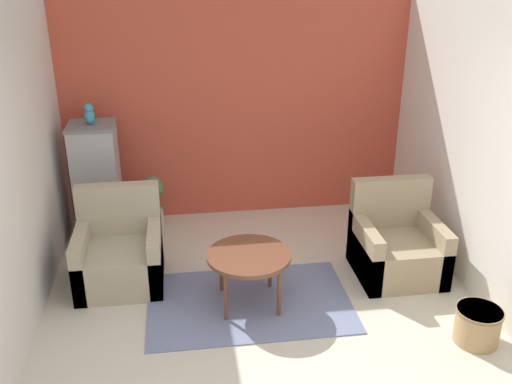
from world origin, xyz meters
TOP-DOWN VIEW (x-y plane):
  - wall_back_accent at (0.00, 3.17)m, footprint 4.08×0.06m
  - wall_left at (-2.01, 1.57)m, footprint 0.06×3.14m
  - wall_right at (2.01, 1.57)m, footprint 0.06×3.14m
  - area_rug at (-0.13, 1.14)m, footprint 1.86×1.20m
  - coffee_table at (-0.13, 1.14)m, footprint 0.76×0.76m
  - armchair_left at (-1.31, 1.70)m, footprint 0.80×0.78m
  - armchair_right at (1.40, 1.48)m, footprint 0.80×0.78m
  - birdcage at (-1.59, 2.70)m, footprint 0.51×0.51m
  - parrot at (-1.59, 2.70)m, footprint 0.11×0.20m
  - potted_plant at (-1.02, 2.80)m, footprint 0.28×0.25m
  - wicker_basket at (1.67, 0.33)m, footprint 0.38×0.38m

SIDE VIEW (x-z plane):
  - area_rug at x=-0.13m, z-range 0.00..0.01m
  - wicker_basket at x=1.67m, z-range 0.01..0.32m
  - armchair_left at x=-1.31m, z-range -0.17..0.74m
  - armchair_right at x=1.40m, z-range -0.17..0.74m
  - potted_plant at x=-1.02m, z-range 0.06..0.71m
  - coffee_table at x=-0.13m, z-range 0.21..0.73m
  - birdcage at x=-1.59m, z-range -0.01..1.31m
  - wall_back_accent at x=0.00m, z-range 0.00..2.65m
  - wall_left at x=-2.01m, z-range 0.00..2.65m
  - wall_right at x=2.01m, z-range 0.00..2.65m
  - parrot at x=-1.59m, z-range 1.30..1.54m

